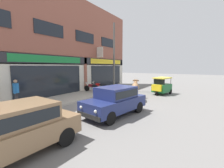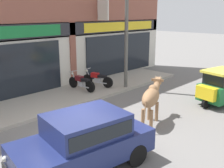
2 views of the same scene
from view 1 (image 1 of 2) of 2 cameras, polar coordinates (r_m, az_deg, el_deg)
name	(u,v)px [view 1 (image 1 of 2)]	position (r m, az deg, el deg)	size (l,w,h in m)	color
ground_plane	(103,107)	(9.41, -3.32, -8.70)	(90.00, 90.00, 0.00)	slate
sidewalk	(64,99)	(11.83, -17.66, -5.45)	(19.00, 2.82, 0.14)	#A8A093
shop_building	(48,44)	(13.03, -23.14, 13.72)	(23.00, 1.40, 8.85)	#8E5142
cow	(135,87)	(10.92, 8.86, -1.23)	(2.03, 1.10, 1.61)	#936B47
car_0	(115,99)	(7.75, 1.26, -5.86)	(3.77, 2.12, 1.46)	black
car_1	(16,127)	(5.12, -32.83, -13.71)	(3.67, 1.75, 1.46)	black
auto_rickshaw	(161,87)	(14.13, 18.33, -1.09)	(2.11, 1.48, 1.52)	black
motorcycle_0	(92,88)	(14.13, -7.68, -1.35)	(0.52, 1.81, 0.88)	black
motorcycle_1	(99,86)	(14.88, -4.92, -0.91)	(0.67, 1.78, 0.88)	black
pedestrian	(16,90)	(10.40, -32.74, -1.97)	(0.38, 0.38, 1.60)	#2D2D33
utility_pole	(114,57)	(14.84, 0.78, 10.17)	(0.18, 0.18, 6.50)	#595651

